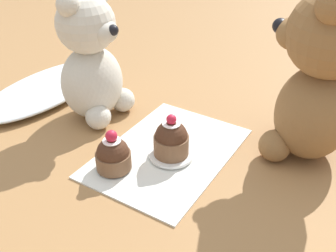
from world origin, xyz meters
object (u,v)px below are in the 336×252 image
teddy_bear_cream (91,61)px  cupcake_near_cream_bear (113,155)px  cupcake_near_tan_bear (171,140)px  teddy_bear_tan (319,77)px  saucer_plate (171,154)px

teddy_bear_cream → cupcake_near_cream_bear: bearing=-131.5°
teddy_bear_cream → cupcake_near_tan_bear: bearing=-103.3°
teddy_bear_tan → saucer_plate: size_ratio=3.86×
cupcake_near_tan_bear → teddy_bear_tan: bearing=-53.0°
saucer_plate → cupcake_near_cream_bear: bearing=140.4°
saucer_plate → cupcake_near_tan_bear: (0.00, -0.00, 0.03)m
teddy_bear_tan → cupcake_near_tan_bear: (-0.14, 0.18, -0.10)m
teddy_bear_cream → cupcake_near_tan_bear: 0.22m
teddy_bear_tan → saucer_plate: (-0.14, 0.18, -0.13)m
saucer_plate → teddy_bear_cream: bearing=77.4°
cupcake_near_cream_bear → cupcake_near_tan_bear: bearing=-39.6°
teddy_bear_cream → teddy_bear_tan: (0.09, -0.38, 0.03)m
cupcake_near_cream_bear → saucer_plate: (0.08, -0.06, -0.02)m
teddy_bear_tan → cupcake_near_cream_bear: (-0.21, 0.25, -0.11)m
teddy_bear_tan → teddy_bear_cream: bearing=-79.3°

